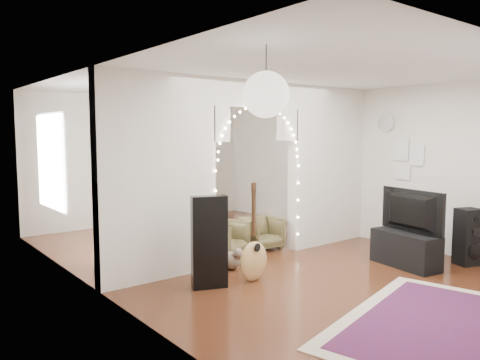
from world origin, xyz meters
TOP-DOWN VIEW (x-y plane):
  - floor at (0.00, 0.00)m, footprint 7.50×7.50m
  - ceiling at (0.00, 0.00)m, footprint 5.00×7.50m
  - wall_back at (0.00, 3.75)m, footprint 5.00×0.02m
  - wall_left at (-2.50, 0.00)m, footprint 0.02×7.50m
  - wall_right at (2.50, 0.00)m, footprint 0.02×7.50m
  - divider_wall at (0.00, 0.00)m, footprint 5.00×0.20m
  - fairy_lights at (0.00, -0.13)m, footprint 1.64×0.04m
  - window at (-2.47, 1.80)m, footprint 0.04×1.20m
  - wall_clock at (2.48, -0.60)m, footprint 0.03×0.31m
  - picture_frames at (2.48, -1.00)m, footprint 0.02×0.50m
  - paper_lantern at (-1.90, -2.40)m, footprint 0.40×0.40m
  - ceiling_fan at (0.00, 2.00)m, footprint 1.10×1.10m
  - area_rug at (-0.18, -3.27)m, footprint 3.08×2.59m
  - guitar_case at (-1.35, -0.74)m, footprint 0.47×0.30m
  - acoustic_guitar at (-0.75, -0.88)m, footprint 0.46×0.26m
  - tabby_cat at (-0.66, -0.27)m, footprint 0.28×0.53m
  - floor_speaker at (2.20, -2.24)m, footprint 0.40×0.37m
  - media_console at (1.40, -1.72)m, footprint 0.56×1.05m
  - tv at (1.40, -1.72)m, footprint 0.31×1.08m
  - bookcase at (0.52, 3.50)m, footprint 1.41×0.72m
  - dining_table at (0.24, 3.37)m, footprint 1.27×0.91m
  - flower_vase at (0.24, 3.37)m, footprint 0.20×0.20m
  - dining_chair_left at (-0.31, 0.35)m, footprint 0.77×0.78m
  - dining_chair_right at (0.45, 0.35)m, footprint 0.62×0.63m

SIDE VIEW (x-z plane):
  - floor at x=0.00m, z-range 0.00..0.00m
  - area_rug at x=-0.18m, z-range 0.00..0.02m
  - tabby_cat at x=-0.66m, z-range -0.03..0.32m
  - media_console at x=1.40m, z-range 0.00..0.50m
  - dining_chair_right at x=0.45m, z-range 0.00..0.54m
  - dining_chair_left at x=-0.31m, z-range 0.00..0.56m
  - floor_speaker at x=2.20m, z-range 0.00..0.83m
  - acoustic_guitar at x=-0.75m, z-range -0.07..1.03m
  - guitar_case at x=-1.35m, z-range 0.00..1.16m
  - dining_table at x=0.24m, z-range 0.30..1.06m
  - bookcase at x=0.52m, z-range 0.00..1.41m
  - tv at x=1.40m, z-range 0.50..1.12m
  - flower_vase at x=0.24m, z-range 0.76..0.95m
  - wall_back at x=0.00m, z-range 0.00..2.70m
  - wall_left at x=-2.50m, z-range 0.00..2.70m
  - wall_right at x=2.50m, z-range 0.00..2.70m
  - divider_wall at x=0.00m, z-range 0.07..2.77m
  - window at x=-2.47m, z-range 0.80..2.20m
  - picture_frames at x=2.48m, z-range 1.15..1.85m
  - fairy_lights at x=0.00m, z-range 0.75..2.35m
  - wall_clock at x=2.48m, z-range 1.95..2.25m
  - paper_lantern at x=-1.90m, z-range 2.05..2.45m
  - ceiling_fan at x=0.00m, z-range 2.25..2.55m
  - ceiling at x=0.00m, z-range 2.69..2.71m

